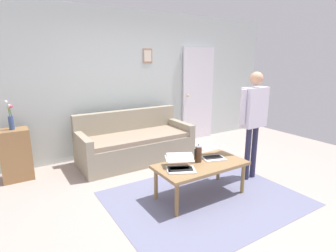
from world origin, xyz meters
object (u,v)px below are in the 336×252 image
at_px(flower_vase, 11,118).
at_px(person_standing, 254,112).
at_px(french_press, 198,154).
at_px(laptop_center, 213,154).
at_px(side_shelf, 16,155).
at_px(laptop_left, 181,165).
at_px(couch, 135,144).
at_px(laptop_right, 178,165).
at_px(coffee_table, 201,167).
at_px(interior_door, 198,94).

bearing_deg(flower_vase, person_standing, 148.60).
relative_size(french_press, person_standing, 0.16).
distance_m(laptop_center, side_shelf, 2.93).
distance_m(laptop_left, french_press, 0.35).
xyz_separation_m(couch, laptop_right, (0.17, 1.64, 0.20)).
bearing_deg(coffee_table, laptop_left, 1.17).
height_order(interior_door, laptop_center, interior_door).
xyz_separation_m(couch, coffee_table, (-0.16, 1.67, 0.11)).
bearing_deg(person_standing, flower_vase, -31.40).
relative_size(couch, person_standing, 1.23).
height_order(laptop_left, side_shelf, side_shelf).
bearing_deg(laptop_left, interior_door, -132.02).
distance_m(laptop_right, flower_vase, 2.56).
relative_size(couch, french_press, 7.83).
relative_size(french_press, flower_vase, 0.58).
height_order(laptop_left, flower_vase, flower_vase).
height_order(french_press, person_standing, person_standing).
distance_m(french_press, side_shelf, 2.75).
relative_size(french_press, side_shelf, 0.32).
bearing_deg(laptop_center, flower_vase, -37.94).
xyz_separation_m(side_shelf, flower_vase, (-0.00, 0.00, 0.57)).
distance_m(couch, side_shelf, 1.88).
relative_size(laptop_center, laptop_right, 1.00).
bearing_deg(flower_vase, laptop_left, 132.03).
distance_m(couch, flower_vase, 1.99).
relative_size(interior_door, laptop_center, 4.99).
height_order(interior_door, coffee_table, interior_door).
distance_m(interior_door, laptop_center, 2.59).
relative_size(coffee_table, laptop_center, 2.96).
height_order(laptop_left, laptop_right, laptop_left).
xyz_separation_m(couch, french_press, (-0.18, 1.60, 0.27)).
height_order(couch, laptop_right, couch).
xyz_separation_m(laptop_center, laptop_right, (0.61, 0.05, -0.01)).
bearing_deg(flower_vase, coffee_table, 137.06).
xyz_separation_m(side_shelf, person_standing, (-3.03, 1.86, 0.65)).
relative_size(coffee_table, laptop_left, 2.54).
relative_size(laptop_right, flower_vase, 0.94).
bearing_deg(side_shelf, person_standing, 148.54).
bearing_deg(french_press, laptop_center, -176.52).
relative_size(laptop_right, side_shelf, 0.52).
bearing_deg(side_shelf, coffee_table, 136.99).
relative_size(coffee_table, person_standing, 0.75).
distance_m(laptop_left, side_shelf, 2.56).
bearing_deg(couch, person_standing, 125.55).
height_order(interior_door, laptop_right, interior_door).
bearing_deg(side_shelf, couch, 173.16).
bearing_deg(couch, french_press, 96.34).
bearing_deg(french_press, interior_door, -127.87).
xyz_separation_m(interior_door, couch, (1.84, 0.54, -0.72)).
height_order(laptop_center, flower_vase, flower_vase).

